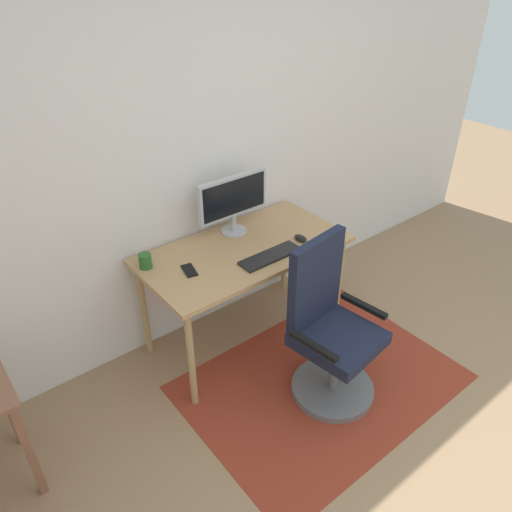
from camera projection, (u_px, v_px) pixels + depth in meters
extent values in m
plane|color=#987655|center=(472.00, 511.00, 2.49)|extent=(12.00, 12.00, 0.00)
cube|color=silver|center=(216.00, 148.00, 3.24)|extent=(6.00, 0.10, 2.60)
cube|color=maroon|center=(321.00, 382.00, 3.22)|extent=(1.72, 1.24, 0.01)
cube|color=tan|center=(244.00, 250.00, 3.21)|extent=(1.37, 0.72, 0.03)
cylinder|color=tan|center=(191.00, 360.00, 2.89)|extent=(0.04, 0.04, 0.73)
cylinder|color=tan|center=(338.00, 283.00, 3.54)|extent=(0.04, 0.04, 0.73)
cylinder|color=tan|center=(144.00, 310.00, 3.28)|extent=(0.04, 0.04, 0.73)
cylinder|color=tan|center=(284.00, 249.00, 3.94)|extent=(0.04, 0.04, 0.73)
cylinder|color=#B2B2B7|center=(234.00, 231.00, 3.38)|extent=(0.18, 0.18, 0.01)
cylinder|color=#B2B2B7|center=(234.00, 222.00, 3.34)|extent=(0.04, 0.04, 0.12)
cube|color=#B7B7BC|center=(233.00, 196.00, 3.24)|extent=(0.53, 0.04, 0.28)
cube|color=black|center=(235.00, 197.00, 3.23)|extent=(0.49, 0.00, 0.24)
cube|color=black|center=(270.00, 256.00, 3.10)|extent=(0.43, 0.13, 0.02)
ellipsoid|color=black|center=(301.00, 238.00, 3.27)|extent=(0.06, 0.10, 0.03)
cylinder|color=#295E28|center=(145.00, 261.00, 2.98)|extent=(0.08, 0.08, 0.09)
cube|color=black|center=(189.00, 270.00, 2.97)|extent=(0.10, 0.15, 0.01)
cylinder|color=slate|center=(332.00, 388.00, 3.14)|extent=(0.53, 0.53, 0.05)
cylinder|color=slate|center=(335.00, 365.00, 3.03)|extent=(0.06, 0.06, 0.36)
cube|color=#191E33|center=(338.00, 339.00, 2.92)|extent=(0.51, 0.51, 0.08)
cube|color=#191E33|center=(316.00, 281.00, 2.86)|extent=(0.44, 0.12, 0.57)
cube|color=black|center=(314.00, 346.00, 2.71)|extent=(0.08, 0.32, 0.03)
cube|color=black|center=(364.00, 306.00, 3.01)|extent=(0.08, 0.32, 0.03)
cube|color=brown|center=(29.00, 451.00, 2.41)|extent=(0.04, 0.04, 0.66)
cube|color=brown|center=(7.00, 402.00, 2.67)|extent=(0.04, 0.04, 0.66)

